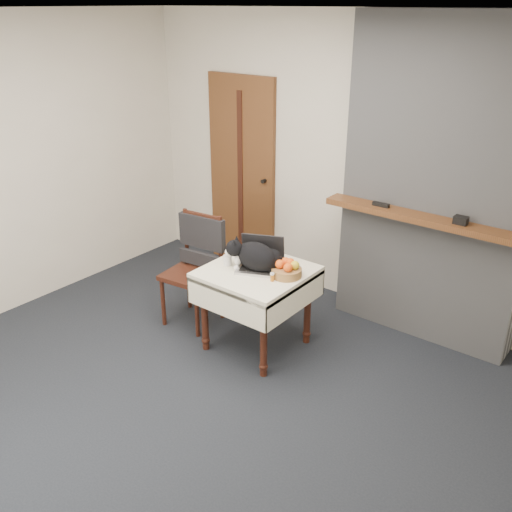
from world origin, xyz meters
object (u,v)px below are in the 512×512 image
Objects in this scene: door at (242,175)px; laptop at (261,260)px; cat at (258,257)px; side_table at (257,283)px; chair at (198,254)px; pill_bottle at (272,277)px; cream_jar at (228,260)px; fruit_basket at (287,270)px.

laptop is at bearing -45.61° from door.
door is at bearing 109.97° from laptop.
side_table is at bearing 171.15° from cat.
chair is (-0.71, 0.06, -0.19)m from cat.
pill_bottle is at bearing -56.94° from laptop.
side_table is 11.56× the size of pill_bottle.
pill_bottle is (0.46, -0.02, -0.00)m from cream_jar.
side_table is 0.18m from laptop.
chair is (-0.70, 0.01, -0.14)m from laptop.
side_table is 0.31m from fruit_basket.
cat reaches higher than pill_bottle.
laptop is (1.14, -1.17, -0.24)m from door.
cat is at bearing -46.63° from door.
laptop is at bearing -179.39° from fruit_basket.
chair reaches higher than laptop.
cream_jar is (-0.25, -0.07, -0.07)m from cat.
chair is (-0.46, 0.13, -0.11)m from cream_jar.
cream_jar is 0.49m from chair.
door is at bearing 140.16° from fruit_basket.
cream_jar is at bearing -55.07° from door.
fruit_basket is (0.50, 0.12, 0.01)m from cream_jar.
side_table is 1.41× the size of cat.
cream_jar is at bearing -165.98° from fruit_basket.
side_table is at bearing -11.71° from chair.
fruit_basket is at bearing 75.35° from pill_bottle.
chair reaches higher than fruit_basket.
pill_bottle is at bearing -43.84° from door.
cat is (0.01, -0.05, 0.05)m from laptop.
cat is 0.26m from fruit_basket.
pill_bottle is at bearing -21.36° from side_table.
fruit_basket is (0.04, 0.14, 0.02)m from pill_bottle.
pill_bottle reaches higher than side_table.
door reaches higher than side_table.
chair is at bearing 174.85° from side_table.
door is 29.64× the size of pill_bottle.
pill_bottle is 0.29× the size of fruit_basket.
side_table is 0.71m from chair.
cat is at bearing 16.00° from side_table.
cream_jar is (-0.25, -0.07, 0.15)m from side_table.
cream_jar is at bearing -177.89° from laptop.
laptop is at bearing 26.53° from cream_jar.
door is 4.61× the size of laptop.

